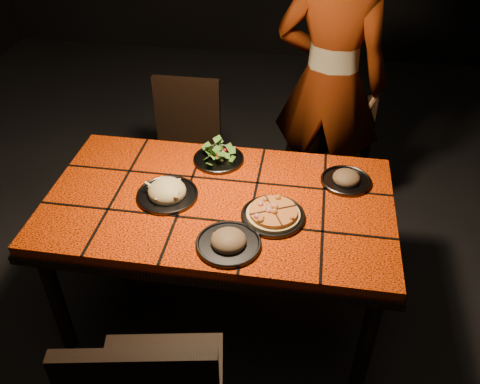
# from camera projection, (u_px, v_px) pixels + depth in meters

# --- Properties ---
(room_shell) EXTENTS (6.04, 7.04, 3.08)m
(room_shell) POSITION_uv_depth(u_px,v_px,m) (214.00, 42.00, 1.88)
(room_shell) COLOR black
(room_shell) RESTS_ON ground
(dining_table) EXTENTS (1.62, 0.92, 0.75)m
(dining_table) POSITION_uv_depth(u_px,v_px,m) (219.00, 212.00, 2.39)
(dining_table) COLOR #F43E07
(dining_table) RESTS_ON ground
(chair_far_left) EXTENTS (0.41, 0.41, 0.91)m
(chair_far_left) POSITION_uv_depth(u_px,v_px,m) (185.00, 143.00, 3.16)
(chair_far_left) COLOR black
(chair_far_left) RESTS_ON ground
(chair_far_right) EXTENTS (0.46, 0.46, 0.84)m
(chair_far_right) POSITION_uv_depth(u_px,v_px,m) (337.00, 151.00, 3.15)
(chair_far_right) COLOR black
(chair_far_right) RESTS_ON ground
(diner) EXTENTS (0.73, 0.55, 1.81)m
(diner) POSITION_uv_depth(u_px,v_px,m) (329.00, 83.00, 2.94)
(diner) COLOR brown
(diner) RESTS_ON ground
(plate_pizza) EXTENTS (0.32, 0.32, 0.04)m
(plate_pizza) POSITION_uv_depth(u_px,v_px,m) (273.00, 215.00, 2.23)
(plate_pizza) COLOR #343539
(plate_pizza) RESTS_ON dining_table
(plate_pasta) EXTENTS (0.29, 0.29, 0.09)m
(plate_pasta) POSITION_uv_depth(u_px,v_px,m) (167.00, 192.00, 2.35)
(plate_pasta) COLOR #343539
(plate_pasta) RESTS_ON dining_table
(plate_salad) EXTENTS (0.26, 0.26, 0.07)m
(plate_salad) POSITION_uv_depth(u_px,v_px,m) (219.00, 156.00, 2.58)
(plate_salad) COLOR #343539
(plate_salad) RESTS_ON dining_table
(plate_mushroom_a) EXTENTS (0.27, 0.27, 0.09)m
(plate_mushroom_a) POSITION_uv_depth(u_px,v_px,m) (229.00, 241.00, 2.09)
(plate_mushroom_a) COLOR #343539
(plate_mushroom_a) RESTS_ON dining_table
(plate_mushroom_b) EXTENTS (0.24, 0.24, 0.08)m
(plate_mushroom_b) POSITION_uv_depth(u_px,v_px,m) (346.00, 179.00, 2.43)
(plate_mushroom_b) COLOR #343539
(plate_mushroom_b) RESTS_ON dining_table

